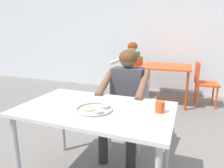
# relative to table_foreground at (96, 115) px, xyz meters

# --- Properties ---
(back_wall) EXTENTS (12.00, 0.12, 3.40)m
(back_wall) POSITION_rel_table_foreground_xyz_m (0.06, 3.39, 1.04)
(back_wall) COLOR silver
(back_wall) RESTS_ON ground
(table_foreground) EXTENTS (1.29, 0.78, 0.73)m
(table_foreground) POSITION_rel_table_foreground_xyz_m (0.00, 0.00, 0.00)
(table_foreground) COLOR silver
(table_foreground) RESTS_ON ground
(thali_tray) EXTENTS (0.30, 0.30, 0.03)m
(thali_tray) POSITION_rel_table_foreground_xyz_m (0.02, -0.07, 0.08)
(thali_tray) COLOR #B7BABF
(thali_tray) RESTS_ON table_foreground
(drinking_cup) EXTENTS (0.07, 0.07, 0.09)m
(drinking_cup) POSITION_rel_table_foreground_xyz_m (0.52, 0.08, 0.12)
(drinking_cup) COLOR #D84C19
(drinking_cup) RESTS_ON table_foreground
(chair_foreground) EXTENTS (0.44, 0.45, 0.83)m
(chair_foreground) POSITION_rel_table_foreground_xyz_m (0.07, 0.83, -0.18)
(chair_foreground) COLOR silver
(chair_foreground) RESTS_ON ground
(diner_foreground) EXTENTS (0.50, 0.56, 1.17)m
(diner_foreground) POSITION_rel_table_foreground_xyz_m (0.08, 0.60, 0.04)
(diner_foreground) COLOR #292929
(diner_foreground) RESTS_ON ground
(table_background_red) EXTENTS (0.94, 0.89, 0.73)m
(table_background_red) POSITION_rel_table_foreground_xyz_m (0.30, 2.59, -0.01)
(table_background_red) COLOR #E04C19
(table_background_red) RESTS_ON ground
(chair_red_left) EXTENTS (0.45, 0.46, 0.87)m
(chair_red_left) POSITION_rel_table_foreground_xyz_m (-0.36, 2.59, -0.15)
(chair_red_left) COLOR #DC5019
(chair_red_left) RESTS_ON ground
(chair_red_right) EXTENTS (0.44, 0.43, 0.83)m
(chair_red_right) POSITION_rel_table_foreground_xyz_m (0.97, 2.61, -0.18)
(chair_red_right) COLOR #DE4B19
(chair_red_right) RESTS_ON ground
(patron_background) EXTENTS (0.60, 0.56, 1.18)m
(patron_background) POSITION_rel_table_foreground_xyz_m (-0.49, 2.61, 0.05)
(patron_background) COLOR #2D2D2D
(patron_background) RESTS_ON ground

